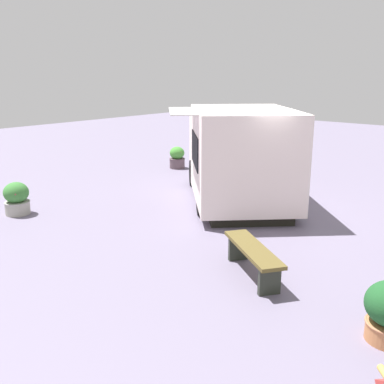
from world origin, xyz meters
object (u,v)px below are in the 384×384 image
at_px(food_truck, 238,156).
at_px(plaza_bench, 253,254).
at_px(planter_flowering_near, 177,158).
at_px(planter_flowering_far, 17,198).

relative_size(food_truck, plaza_bench, 3.14).
relative_size(food_truck, planter_flowering_near, 6.70).
bearing_deg(plaza_bench, planter_flowering_near, 50.57).
relative_size(planter_flowering_near, planter_flowering_far, 0.97).
relative_size(food_truck, planter_flowering_far, 6.52).
height_order(food_truck, planter_flowering_near, food_truck).
distance_m(planter_flowering_near, plaza_bench, 8.54).
xyz_separation_m(planter_flowering_far, plaza_bench, (0.80, -5.94, -0.01)).
bearing_deg(planter_flowering_near, food_truck, -116.26).
distance_m(planter_flowering_near, planter_flowering_far, 6.25).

